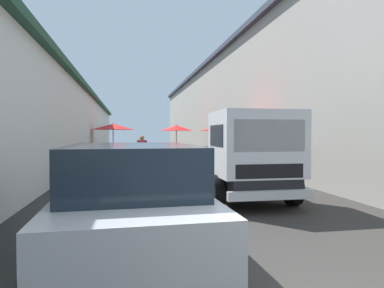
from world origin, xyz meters
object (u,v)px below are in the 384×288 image
fruit_stall_near_right (114,131)px  delivery_truck (245,157)px  hatchback_car (132,199)px  vendor_by_crates (142,150)px  parked_scooter (103,168)px  fruit_stall_mid_lane (235,135)px  fruit_stall_far_right (176,132)px

fruit_stall_near_right → delivery_truck: size_ratio=0.55×
hatchback_car → fruit_stall_near_right: bearing=3.0°
vendor_by_crates → parked_scooter: 3.62m
fruit_stall_near_right → hatchback_car: fruit_stall_near_right is taller
hatchback_car → fruit_stall_mid_lane: bearing=-26.4°
vendor_by_crates → delivery_truck: bearing=-163.9°
fruit_stall_near_right → parked_scooter: 10.51m
fruit_stall_mid_lane → fruit_stall_far_right: size_ratio=1.18×
hatchback_car → delivery_truck: bearing=-40.4°
hatchback_car → parked_scooter: 7.27m
fruit_stall_mid_lane → vendor_by_crates: (2.42, 3.45, -0.69)m
fruit_stall_mid_lane → hatchback_car: (-8.09, 4.02, -0.83)m
parked_scooter → fruit_stall_mid_lane: bearing=-79.8°
fruit_stall_mid_lane → fruit_stall_near_right: bearing=27.4°
fruit_stall_mid_lane → fruit_stall_near_right: size_ratio=0.97×
fruit_stall_far_right → fruit_stall_near_right: fruit_stall_near_right is taller
hatchback_car → delivery_truck: delivery_truck is taller
delivery_truck → vendor_by_crates: bearing=16.1°
delivery_truck → fruit_stall_near_right: bearing=14.0°
fruit_stall_near_right → hatchback_car: size_ratio=0.69×
vendor_by_crates → parked_scooter: vendor_by_crates is taller
parked_scooter → hatchback_car: bearing=-173.2°
fruit_stall_far_right → vendor_by_crates: bearing=160.6°
fruit_stall_far_right → delivery_truck: bearing=178.5°
fruit_stall_near_right → hatchback_car: 17.69m
fruit_stall_mid_lane → hatchback_car: fruit_stall_mid_lane is taller
fruit_stall_far_right → hatchback_car: size_ratio=0.57×
fruit_stall_near_right → delivery_truck: fruit_stall_near_right is taller
fruit_stall_mid_lane → vendor_by_crates: 4.27m
fruit_stall_near_right → hatchback_car: (-17.64, -0.93, -1.06)m
vendor_by_crates → parked_scooter: (-3.30, 1.43, -0.42)m
delivery_truck → vendor_by_crates: size_ratio=3.23×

